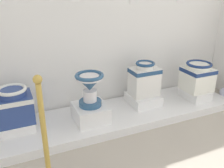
% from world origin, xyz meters
% --- Properties ---
extents(display_platform, '(3.10, 0.76, 0.10)m').
position_xyz_m(display_platform, '(1.86, 2.73, 0.05)').
color(display_platform, white).
rests_on(display_platform, ground_plane).
extents(plinth_block_rightmost, '(0.35, 0.32, 0.10)m').
position_xyz_m(plinth_block_rightmost, '(0.70, 2.81, 0.15)').
color(plinth_block_rightmost, white).
rests_on(plinth_block_rightmost, display_platform).
extents(antique_toilet_rightmost, '(0.38, 0.32, 0.39)m').
position_xyz_m(antique_toilet_rightmost, '(0.70, 2.81, 0.40)').
color(antique_toilet_rightmost, navy).
rests_on(antique_toilet_rightmost, plinth_block_rightmost).
extents(plinth_block_leftmost, '(0.37, 0.38, 0.19)m').
position_xyz_m(plinth_block_leftmost, '(1.49, 2.68, 0.19)').
color(plinth_block_leftmost, white).
rests_on(plinth_block_leftmost, display_platform).
extents(antique_toilet_leftmost, '(0.32, 0.32, 0.38)m').
position_xyz_m(antique_toilet_leftmost, '(1.49, 2.68, 0.53)').
color(antique_toilet_leftmost, '#2E577F').
rests_on(antique_toilet_leftmost, plinth_block_leftmost).
extents(plinth_block_tall_cobalt, '(0.37, 0.38, 0.12)m').
position_xyz_m(plinth_block_tall_cobalt, '(2.27, 2.81, 0.16)').
color(plinth_block_tall_cobalt, white).
rests_on(plinth_block_tall_cobalt, display_platform).
extents(antique_toilet_tall_cobalt, '(0.36, 0.25, 0.44)m').
position_xyz_m(antique_toilet_tall_cobalt, '(2.27, 2.81, 0.45)').
color(antique_toilet_tall_cobalt, white).
rests_on(antique_toilet_tall_cobalt, plinth_block_tall_cobalt).
extents(plinth_block_pale_glazed, '(0.28, 0.37, 0.13)m').
position_xyz_m(plinth_block_pale_glazed, '(3.01, 2.67, 0.16)').
color(plinth_block_pale_glazed, white).
rests_on(plinth_block_pale_glazed, display_platform).
extents(antique_toilet_pale_glazed, '(0.36, 0.34, 0.38)m').
position_xyz_m(antique_toilet_pale_glazed, '(3.01, 2.67, 0.43)').
color(antique_toilet_pale_glazed, white).
rests_on(antique_toilet_pale_glazed, plinth_block_pale_glazed).
extents(stanchion_post_near_left, '(0.28, 0.28, 1.01)m').
position_xyz_m(stanchion_post_near_left, '(0.88, 1.88, 0.28)').
color(stanchion_post_near_left, gold).
rests_on(stanchion_post_near_left, ground_plane).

